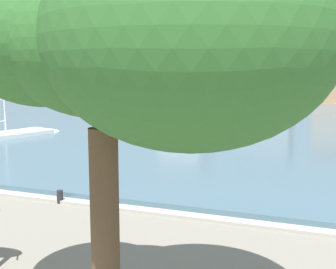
{
  "coord_description": "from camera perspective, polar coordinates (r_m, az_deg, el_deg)",
  "views": [
    {
      "loc": [
        5.56,
        -4.33,
        5.04
      ],
      "look_at": [
        -1.46,
        13.93,
        2.2
      ],
      "focal_mm": 47.48,
      "sensor_mm": 36.0,
      "label": 1
    }
  ],
  "objects": [
    {
      "name": "harbor_water",
      "position": [
        41.15,
        13.12,
        1.22
      ],
      "size": [
        90.2,
        52.44,
        0.31
      ],
      "primitive_type": "cube",
      "color": "#476675",
      "rests_on": "ground"
    },
    {
      "name": "quay_edge_coping",
      "position": [
        15.88,
        -0.58,
        -10.02
      ],
      "size": [
        90.2,
        0.5,
        0.12
      ],
      "primitive_type": "cube",
      "color": "#ADA89E",
      "rests_on": "ground"
    },
    {
      "name": "sailboat_black",
      "position": [
        46.58,
        -6.79,
        2.42
      ],
      "size": [
        2.93,
        7.13,
        7.17
      ],
      "color": "black",
      "rests_on": "ground"
    },
    {
      "name": "sailboat_white",
      "position": [
        33.79,
        -19.77,
        -0.25
      ],
      "size": [
        4.64,
        9.28,
        5.95
      ],
      "color": "white",
      "rests_on": "ground"
    },
    {
      "name": "shade_tree",
      "position": [
        7.6,
        -3.57,
        11.75
      ],
      "size": [
        6.79,
        4.81,
        7.33
      ],
      "color": "brown",
      "rests_on": "ground"
    },
    {
      "name": "mooring_bollard",
      "position": [
        17.62,
        -13.71,
        -7.76
      ],
      "size": [
        0.24,
        0.24,
        0.5
      ],
      "primitive_type": "cylinder",
      "color": "#232326",
      "rests_on": "ground"
    },
    {
      "name": "townhouse_end_terrace",
      "position": [
        74.13,
        2.44,
        8.78
      ],
      "size": [
        7.11,
        8.1,
        11.44
      ],
      "color": "beige",
      "rests_on": "ground"
    },
    {
      "name": "townhouse_narrow_midrow",
      "position": [
        72.12,
        12.66,
        8.12
      ],
      "size": [
        8.16,
        7.64,
        10.21
      ],
      "color": "gray",
      "rests_on": "ground"
    }
  ]
}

